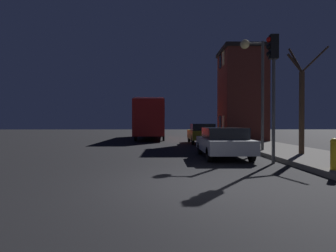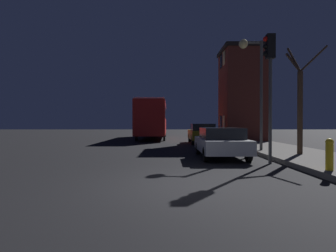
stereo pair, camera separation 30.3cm
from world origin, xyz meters
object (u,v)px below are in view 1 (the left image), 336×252
(car_mid_lane, at_px, (202,133))
(fire_hydrant, at_px, (334,153))
(traffic_light, at_px, (273,72))
(car_near_lane, at_px, (223,142))
(bare_tree, at_px, (301,104))
(bus, at_px, (152,117))
(streetlamp, at_px, (254,71))

(car_mid_lane, xyz_separation_m, fire_hydrant, (2.01, -12.19, -0.14))
(traffic_light, distance_m, car_mid_lane, 10.25)
(car_near_lane, bearing_deg, fire_hydrant, -61.19)
(bare_tree, height_order, car_mid_lane, bare_tree)
(car_mid_lane, distance_m, fire_hydrant, 12.36)
(car_mid_lane, bearing_deg, traffic_light, -82.89)
(traffic_light, bearing_deg, bare_tree, 40.13)
(car_near_lane, bearing_deg, traffic_light, -49.53)
(bus, distance_m, car_mid_lane, 7.94)
(traffic_light, distance_m, fire_hydrant, 3.73)
(bus, distance_m, fire_hydrant, 19.89)
(car_near_lane, bearing_deg, bus, 104.52)
(streetlamp, relative_size, car_near_lane, 1.38)
(bus, xyz_separation_m, car_near_lane, (3.83, -14.79, -1.45))
(traffic_light, relative_size, car_near_lane, 1.21)
(fire_hydrant, bearing_deg, traffic_light, 108.24)
(streetlamp, bearing_deg, car_mid_lane, 104.36)
(car_near_lane, relative_size, car_mid_lane, 1.01)
(bare_tree, xyz_separation_m, car_near_lane, (-3.43, 0.07, -1.68))
(car_near_lane, height_order, fire_hydrant, car_near_lane)
(bare_tree, distance_m, fire_hydrant, 4.53)
(car_near_lane, xyz_separation_m, fire_hydrant, (2.25, -4.09, -0.04))
(traffic_light, xyz_separation_m, car_near_lane, (-1.47, 1.72, -2.74))
(traffic_light, bearing_deg, car_mid_lane, 97.11)
(streetlamp, bearing_deg, traffic_light, -97.76)
(traffic_light, bearing_deg, bus, 107.79)
(streetlamp, relative_size, fire_hydrant, 6.08)
(streetlamp, height_order, bare_tree, streetlamp)
(streetlamp, height_order, traffic_light, streetlamp)
(bus, bearing_deg, car_mid_lane, -58.64)
(traffic_light, relative_size, bus, 0.43)
(traffic_light, bearing_deg, car_near_lane, 130.47)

